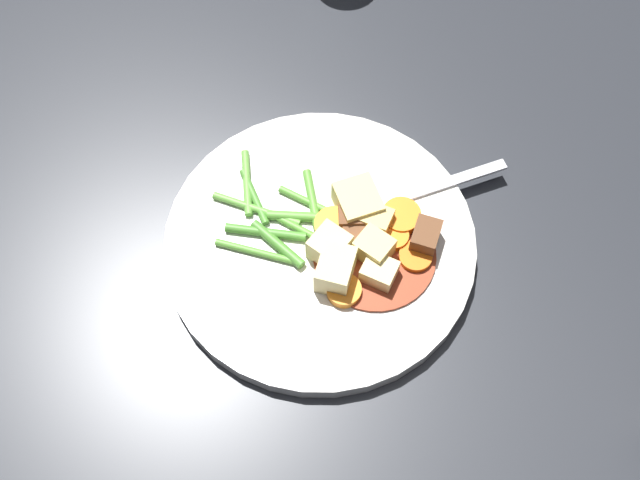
# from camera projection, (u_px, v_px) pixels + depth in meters

# --- Properties ---
(ground_plane) EXTENTS (3.00, 3.00, 0.00)m
(ground_plane) POSITION_uv_depth(u_px,v_px,m) (320.00, 248.00, 0.70)
(ground_plane) COLOR #26282D
(dinner_plate) EXTENTS (0.27, 0.27, 0.02)m
(dinner_plate) POSITION_uv_depth(u_px,v_px,m) (320.00, 244.00, 0.70)
(dinner_plate) COLOR white
(dinner_plate) RESTS_ON ground_plane
(stew_sauce) EXTENTS (0.11, 0.11, 0.00)m
(stew_sauce) POSITION_uv_depth(u_px,v_px,m) (375.00, 252.00, 0.68)
(stew_sauce) COLOR #93381E
(stew_sauce) RESTS_ON dinner_plate
(carrot_slice_0) EXTENTS (0.03, 0.03, 0.01)m
(carrot_slice_0) POSITION_uv_depth(u_px,v_px,m) (394.00, 237.00, 0.68)
(carrot_slice_0) COLOR orange
(carrot_slice_0) RESTS_ON dinner_plate
(carrot_slice_1) EXTENTS (0.05, 0.05, 0.01)m
(carrot_slice_1) POSITION_uv_depth(u_px,v_px,m) (334.00, 227.00, 0.69)
(carrot_slice_1) COLOR orange
(carrot_slice_1) RESTS_ON dinner_plate
(carrot_slice_2) EXTENTS (0.04, 0.04, 0.01)m
(carrot_slice_2) POSITION_uv_depth(u_px,v_px,m) (344.00, 291.00, 0.66)
(carrot_slice_2) COLOR orange
(carrot_slice_2) RESTS_ON dinner_plate
(carrot_slice_3) EXTENTS (0.05, 0.05, 0.01)m
(carrot_slice_3) POSITION_uv_depth(u_px,v_px,m) (401.00, 217.00, 0.69)
(carrot_slice_3) COLOR orange
(carrot_slice_3) RESTS_ON dinner_plate
(carrot_slice_4) EXTENTS (0.03, 0.03, 0.01)m
(carrot_slice_4) POSITION_uv_depth(u_px,v_px,m) (415.00, 257.00, 0.68)
(carrot_slice_4) COLOR orange
(carrot_slice_4) RESTS_ON dinner_plate
(potato_chunk_0) EXTENTS (0.03, 0.04, 0.03)m
(potato_chunk_0) POSITION_uv_depth(u_px,v_px,m) (336.00, 270.00, 0.66)
(potato_chunk_0) COLOR #EAD68C
(potato_chunk_0) RESTS_ON dinner_plate
(potato_chunk_1) EXTENTS (0.05, 0.05, 0.03)m
(potato_chunk_1) POSITION_uv_depth(u_px,v_px,m) (358.00, 203.00, 0.69)
(potato_chunk_1) COLOR #E5CC7A
(potato_chunk_1) RESTS_ON dinner_plate
(potato_chunk_2) EXTENTS (0.04, 0.04, 0.03)m
(potato_chunk_2) POSITION_uv_depth(u_px,v_px,m) (330.00, 247.00, 0.67)
(potato_chunk_2) COLOR #EAD68C
(potato_chunk_2) RESTS_ON dinner_plate
(potato_chunk_3) EXTENTS (0.03, 0.02, 0.02)m
(potato_chunk_3) POSITION_uv_depth(u_px,v_px,m) (376.00, 221.00, 0.68)
(potato_chunk_3) COLOR #DBBC6B
(potato_chunk_3) RESTS_ON dinner_plate
(potato_chunk_4) EXTENTS (0.03, 0.03, 0.02)m
(potato_chunk_4) POSITION_uv_depth(u_px,v_px,m) (379.00, 272.00, 0.66)
(potato_chunk_4) COLOR #EAD68C
(potato_chunk_4) RESTS_ON dinner_plate
(potato_chunk_5) EXTENTS (0.04, 0.03, 0.02)m
(potato_chunk_5) POSITION_uv_depth(u_px,v_px,m) (373.00, 251.00, 0.67)
(potato_chunk_5) COLOR #E5CC7A
(potato_chunk_5) RESTS_ON dinner_plate
(meat_chunk_0) EXTENTS (0.04, 0.04, 0.02)m
(meat_chunk_0) POSITION_uv_depth(u_px,v_px,m) (360.00, 237.00, 0.68)
(meat_chunk_0) COLOR brown
(meat_chunk_0) RESTS_ON dinner_plate
(meat_chunk_1) EXTENTS (0.03, 0.03, 0.02)m
(meat_chunk_1) POSITION_uv_depth(u_px,v_px,m) (351.00, 219.00, 0.69)
(meat_chunk_1) COLOR brown
(meat_chunk_1) RESTS_ON dinner_plate
(meat_chunk_2) EXTENTS (0.02, 0.03, 0.02)m
(meat_chunk_2) POSITION_uv_depth(u_px,v_px,m) (426.00, 237.00, 0.68)
(meat_chunk_2) COLOR brown
(meat_chunk_2) RESTS_ON dinner_plate
(green_bean_0) EXTENTS (0.06, 0.03, 0.01)m
(green_bean_0) POSITION_uv_depth(u_px,v_px,m) (278.00, 244.00, 0.68)
(green_bean_0) COLOR #4C8E33
(green_bean_0) RESTS_ON dinner_plate
(green_bean_1) EXTENTS (0.04, 0.07, 0.01)m
(green_bean_1) POSITION_uv_depth(u_px,v_px,m) (313.00, 207.00, 0.70)
(green_bean_1) COLOR #599E38
(green_bean_1) RESTS_ON dinner_plate
(green_bean_2) EXTENTS (0.04, 0.05, 0.01)m
(green_bean_2) POSITION_uv_depth(u_px,v_px,m) (254.00, 197.00, 0.71)
(green_bean_2) COLOR #4C8E33
(green_bean_2) RESTS_ON dinner_plate
(green_bean_3) EXTENTS (0.07, 0.02, 0.01)m
(green_bean_3) POSITION_uv_depth(u_px,v_px,m) (266.00, 232.00, 0.69)
(green_bean_3) COLOR #4C8E33
(green_bean_3) RESTS_ON dinner_plate
(green_bean_4) EXTENTS (0.05, 0.02, 0.01)m
(green_bean_4) POSITION_uv_depth(u_px,v_px,m) (298.00, 216.00, 0.70)
(green_bean_4) COLOR #599E38
(green_bean_4) RESTS_ON dinner_plate
(green_bean_5) EXTENTS (0.08, 0.01, 0.01)m
(green_bean_5) POSITION_uv_depth(u_px,v_px,m) (256.00, 209.00, 0.70)
(green_bean_5) COLOR #66AD42
(green_bean_5) RESTS_ON dinner_plate
(green_bean_6) EXTENTS (0.03, 0.06, 0.01)m
(green_bean_6) POSITION_uv_depth(u_px,v_px,m) (247.00, 183.00, 0.71)
(green_bean_6) COLOR #66AD42
(green_bean_6) RESTS_ON dinner_plate
(green_bean_7) EXTENTS (0.07, 0.01, 0.01)m
(green_bean_7) POSITION_uv_depth(u_px,v_px,m) (256.00, 252.00, 0.68)
(green_bean_7) COLOR #599E38
(green_bean_7) RESTS_ON dinner_plate
(green_bean_8) EXTENTS (0.08, 0.02, 0.01)m
(green_bean_8) POSITION_uv_depth(u_px,v_px,m) (314.00, 237.00, 0.69)
(green_bean_8) COLOR #599E38
(green_bean_8) RESTS_ON dinner_plate
(green_bean_9) EXTENTS (0.07, 0.02, 0.01)m
(green_bean_9) POSITION_uv_depth(u_px,v_px,m) (315.00, 205.00, 0.70)
(green_bean_9) COLOR #599E38
(green_bean_9) RESTS_ON dinner_plate
(fork) EXTENTS (0.15, 0.12, 0.00)m
(fork) POSITION_uv_depth(u_px,v_px,m) (411.00, 195.00, 0.71)
(fork) COLOR silver
(fork) RESTS_ON dinner_plate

